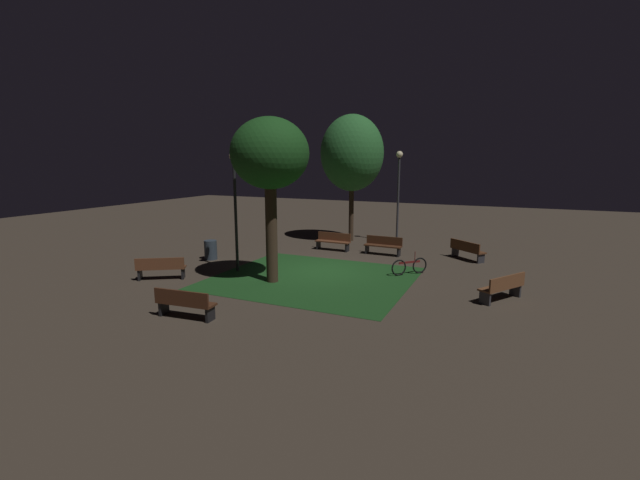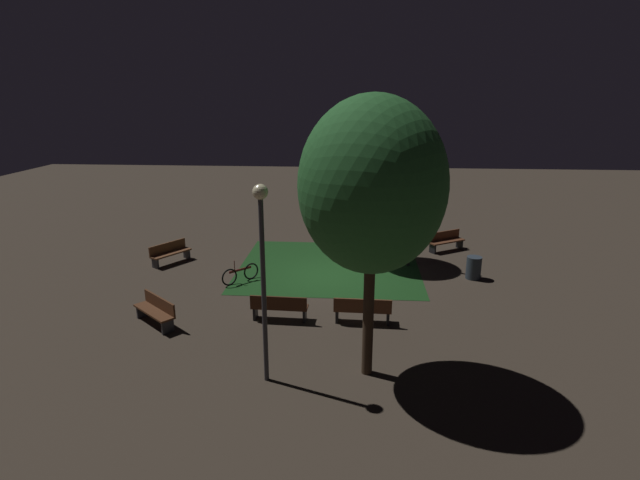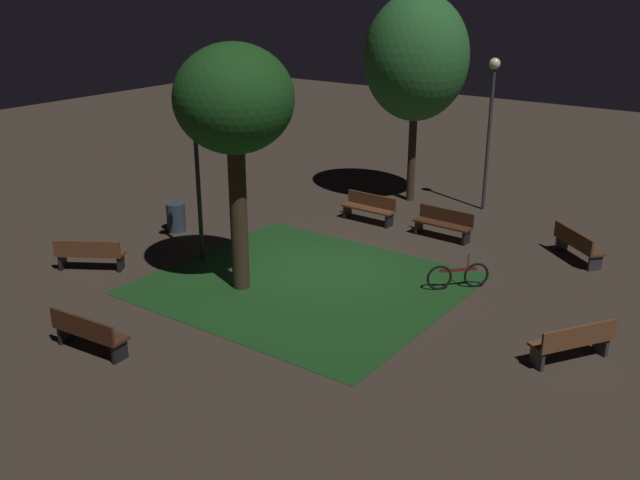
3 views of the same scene
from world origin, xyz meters
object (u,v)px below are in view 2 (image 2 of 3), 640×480
at_px(bicycle, 240,274).
at_px(tree_back_right, 360,152).
at_px(bench_by_lamp, 363,309).
at_px(bench_front_right, 156,310).
at_px(bench_path_side, 446,240).
at_px(bench_corner, 279,307).
at_px(lamp_post_path_center, 262,254).
at_px(trash_bin, 474,268).
at_px(bench_back_row, 170,252).
at_px(tree_near_wall, 372,186).
at_px(bench_near_trees, 364,223).
at_px(lamp_post_plaza_west, 412,189).

bearing_deg(bicycle, tree_back_right, 34.82).
distance_m(bench_by_lamp, bench_front_right, 6.44).
bearing_deg(bench_path_side, bench_corner, -129.74).
distance_m(lamp_post_path_center, trash_bin, 10.61).
height_order(bench_front_right, tree_back_right, tree_back_right).
bearing_deg(tree_back_right, trash_bin, -24.46).
distance_m(bench_front_right, trash_bin, 11.78).
bearing_deg(bench_back_row, tree_near_wall, -44.37).
distance_m(bench_near_trees, bicycle, 8.91).
bearing_deg(bench_corner, bicycle, 122.08).
relative_size(tree_back_right, trash_bin, 6.81).
distance_m(tree_back_right, trash_bin, 6.49).
height_order(tree_near_wall, trash_bin, tree_near_wall).
bearing_deg(bench_front_right, bench_by_lamp, 4.59).
distance_m(bench_path_side, tree_back_right, 5.99).
xyz_separation_m(bench_by_lamp, lamp_post_path_center, (-2.44, -3.36, 2.87)).
relative_size(bench_by_lamp, lamp_post_path_center, 0.36).
relative_size(bench_by_lamp, lamp_post_plaza_west, 0.37).
relative_size(bench_corner, bench_path_side, 1.02).
relative_size(bench_path_side, lamp_post_path_center, 0.36).
bearing_deg(bicycle, bench_by_lamp, -34.52).
bearing_deg(trash_bin, lamp_post_path_center, -131.74).
bearing_deg(bench_path_side, trash_bin, -82.39).
bearing_deg(bench_path_side, bench_front_right, -141.00).
xyz_separation_m(bench_back_row, tree_near_wall, (8.20, -8.02, 4.41)).
xyz_separation_m(bench_by_lamp, bench_front_right, (-6.42, -0.52, 0.00)).
distance_m(trash_bin, bicycle, 9.04).
xyz_separation_m(bench_front_right, tree_back_right, (6.29, 6.81, 4.18)).
xyz_separation_m(bench_by_lamp, bicycle, (-4.61, 3.17, -0.14)).
height_order(bench_near_trees, lamp_post_plaza_west, lamp_post_plaza_west).
distance_m(bench_corner, bicycle, 3.75).
distance_m(tree_near_wall, bicycle, 8.89).
height_order(bench_by_lamp, bench_back_row, same).
height_order(bench_front_right, trash_bin, trash_bin).
bearing_deg(bench_by_lamp, lamp_post_path_center, -125.92).
height_order(lamp_post_plaza_west, lamp_post_path_center, lamp_post_path_center).
distance_m(bench_front_right, tree_back_right, 10.17).
bearing_deg(tree_near_wall, lamp_post_plaza_west, 77.39).
distance_m(bench_path_side, bicycle, 9.68).
xyz_separation_m(lamp_post_plaza_west, bicycle, (-6.58, -2.37, -2.93)).
xyz_separation_m(bench_corner, tree_back_right, (2.49, 6.29, 4.18)).
distance_m(bench_corner, tree_near_wall, 5.91).
bearing_deg(lamp_post_plaza_west, lamp_post_path_center, -116.31).
distance_m(bench_front_right, tree_near_wall, 8.20).
bearing_deg(bench_corner, bench_front_right, -172.26).
bearing_deg(bench_path_side, bicycle, -151.29).
bearing_deg(tree_near_wall, bicycle, 128.00).
bearing_deg(lamp_post_path_center, bench_path_side, 60.56).
relative_size(bench_front_right, lamp_post_plaza_west, 0.35).
height_order(bench_path_side, tree_near_wall, tree_near_wall).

